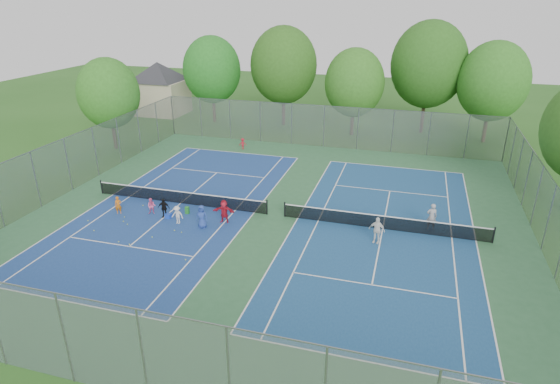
% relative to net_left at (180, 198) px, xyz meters
% --- Properties ---
extents(ground, '(120.00, 120.00, 0.00)m').
position_rel_net_left_xyz_m(ground, '(7.00, 0.00, -0.46)').
color(ground, '#27581B').
rests_on(ground, ground).
extents(court_pad, '(32.00, 32.00, 0.01)m').
position_rel_net_left_xyz_m(court_pad, '(7.00, 0.00, -0.45)').
color(court_pad, '#2D6039').
rests_on(court_pad, ground).
extents(court_left, '(10.97, 23.77, 0.01)m').
position_rel_net_left_xyz_m(court_left, '(0.00, 0.00, -0.44)').
color(court_left, navy).
rests_on(court_left, court_pad).
extents(court_right, '(10.97, 23.77, 0.01)m').
position_rel_net_left_xyz_m(court_right, '(14.00, 0.00, -0.44)').
color(court_right, navy).
rests_on(court_right, court_pad).
extents(net_left, '(12.87, 0.10, 0.91)m').
position_rel_net_left_xyz_m(net_left, '(0.00, 0.00, 0.00)').
color(net_left, black).
rests_on(net_left, ground).
extents(net_right, '(12.87, 0.10, 0.91)m').
position_rel_net_left_xyz_m(net_right, '(14.00, 0.00, 0.00)').
color(net_right, black).
rests_on(net_right, ground).
extents(fence_north, '(32.00, 0.10, 4.00)m').
position_rel_net_left_xyz_m(fence_north, '(7.00, 16.00, 1.54)').
color(fence_north, gray).
rests_on(fence_north, ground).
extents(fence_south, '(32.00, 0.10, 4.00)m').
position_rel_net_left_xyz_m(fence_south, '(7.00, -16.00, 1.54)').
color(fence_south, gray).
rests_on(fence_south, ground).
extents(fence_west, '(0.10, 32.00, 4.00)m').
position_rel_net_left_xyz_m(fence_west, '(-9.00, 0.00, 1.54)').
color(fence_west, gray).
rests_on(fence_west, ground).
extents(fence_east, '(0.10, 32.00, 4.00)m').
position_rel_net_left_xyz_m(fence_east, '(23.00, 0.00, 1.54)').
color(fence_east, gray).
rests_on(fence_east, ground).
extents(house, '(11.03, 11.03, 7.30)m').
position_rel_net_left_xyz_m(house, '(-15.00, 24.00, 3.76)').
color(house, '#B7A88C').
rests_on(house, ground).
extents(tree_nw, '(6.40, 6.40, 9.58)m').
position_rel_net_left_xyz_m(tree_nw, '(-7.00, 22.00, 5.44)').
color(tree_nw, '#443326').
rests_on(tree_nw, ground).
extents(tree_nl, '(7.20, 7.20, 10.69)m').
position_rel_net_left_xyz_m(tree_nl, '(1.00, 23.00, 6.09)').
color(tree_nl, '#443326').
rests_on(tree_nl, ground).
extents(tree_nc, '(6.00, 6.00, 8.85)m').
position_rel_net_left_xyz_m(tree_nc, '(9.00, 21.00, 4.94)').
color(tree_nc, '#443326').
rests_on(tree_nc, ground).
extents(tree_nr, '(7.60, 7.60, 11.42)m').
position_rel_net_left_xyz_m(tree_nr, '(16.00, 24.00, 6.59)').
color(tree_nr, '#443326').
rests_on(tree_nr, ground).
extents(tree_ne, '(6.60, 6.60, 9.77)m').
position_rel_net_left_xyz_m(tree_ne, '(22.00, 22.00, 5.51)').
color(tree_ne, '#443326').
rests_on(tree_ne, ground).
extents(tree_side_w, '(5.60, 5.60, 8.47)m').
position_rel_net_left_xyz_m(tree_side_w, '(-12.00, 10.00, 4.79)').
color(tree_side_w, '#443326').
rests_on(tree_side_w, ground).
extents(ball_crate, '(0.38, 0.38, 0.31)m').
position_rel_net_left_xyz_m(ball_crate, '(0.32, -2.32, -0.30)').
color(ball_crate, '#1940BD').
rests_on(ball_crate, ground).
extents(ball_hopper, '(0.28, 0.28, 0.49)m').
position_rel_net_left_xyz_m(ball_hopper, '(1.21, -1.36, -0.21)').
color(ball_hopper, green).
rests_on(ball_hopper, ground).
extents(student_a, '(0.53, 0.47, 1.23)m').
position_rel_net_left_xyz_m(student_a, '(-3.18, -2.64, 0.16)').
color(student_a, '#CC6513').
rests_on(student_a, ground).
extents(student_b, '(0.64, 0.56, 1.12)m').
position_rel_net_left_xyz_m(student_b, '(-1.03, -2.05, 0.11)').
color(student_b, '#ED5C97').
rests_on(student_b, ground).
extents(student_c, '(0.80, 0.47, 1.23)m').
position_rel_net_left_xyz_m(student_c, '(1.31, -2.88, 0.16)').
color(student_c, silver).
rests_on(student_c, ground).
extents(student_d, '(0.83, 0.43, 1.35)m').
position_rel_net_left_xyz_m(student_d, '(0.01, -2.29, 0.22)').
color(student_d, black).
rests_on(student_d, ground).
extents(student_e, '(0.81, 0.60, 1.52)m').
position_rel_net_left_xyz_m(student_e, '(3.05, -2.95, 0.31)').
color(student_e, '#274291').
rests_on(student_e, ground).
extents(student_f, '(1.46, 0.58, 1.54)m').
position_rel_net_left_xyz_m(student_f, '(4.10, -1.85, 0.32)').
color(student_f, red).
rests_on(student_f, ground).
extents(child_far_baseline, '(0.76, 0.54, 1.07)m').
position_rel_net_left_xyz_m(child_far_baseline, '(-0.19, 13.07, 0.08)').
color(child_far_baseline, '#AD1825').
rests_on(child_far_baseline, ground).
extents(instructor, '(0.70, 0.52, 1.74)m').
position_rel_net_left_xyz_m(instructor, '(16.85, 0.83, 0.42)').
color(instructor, '#9A9A9D').
rests_on(instructor, ground).
extents(teen_court_b, '(1.02, 0.57, 1.65)m').
position_rel_net_left_xyz_m(teen_court_b, '(13.75, -1.85, 0.37)').
color(teen_court_b, white).
rests_on(teen_court_b, ground).
extents(tennis_ball_0, '(0.07, 0.07, 0.07)m').
position_rel_net_left_xyz_m(tennis_ball_0, '(-2.31, -1.14, -0.42)').
color(tennis_ball_0, '#BED230').
rests_on(tennis_ball_0, ground).
extents(tennis_ball_1, '(0.07, 0.07, 0.07)m').
position_rel_net_left_xyz_m(tennis_ball_1, '(1.59, -3.89, -0.42)').
color(tennis_ball_1, '#CCD932').
rests_on(tennis_ball_1, ground).
extents(tennis_ball_2, '(0.07, 0.07, 0.07)m').
position_rel_net_left_xyz_m(tennis_ball_2, '(2.12, -3.99, -0.42)').
color(tennis_ball_2, '#A9CA2F').
rests_on(tennis_ball_2, ground).
extents(tennis_ball_3, '(0.07, 0.07, 0.07)m').
position_rel_net_left_xyz_m(tennis_ball_3, '(-0.10, -6.23, -0.42)').
color(tennis_ball_3, yellow).
rests_on(tennis_ball_3, ground).
extents(tennis_ball_4, '(0.07, 0.07, 0.07)m').
position_rel_net_left_xyz_m(tennis_ball_4, '(-1.70, -3.98, -0.42)').
color(tennis_ball_4, '#C2DE33').
rests_on(tennis_ball_4, ground).
extents(tennis_ball_5, '(0.07, 0.07, 0.07)m').
position_rel_net_left_xyz_m(tennis_ball_5, '(-2.20, -3.67, -0.42)').
color(tennis_ball_5, '#B4CE2F').
rests_on(tennis_ball_5, ground).
extents(tennis_ball_6, '(0.07, 0.07, 0.07)m').
position_rel_net_left_xyz_m(tennis_ball_6, '(-3.21, -5.31, -0.42)').
color(tennis_ball_6, '#C4D030').
rests_on(tennis_ball_6, ground).
extents(tennis_ball_7, '(0.07, 0.07, 0.07)m').
position_rel_net_left_xyz_m(tennis_ball_7, '(3.85, -6.88, -0.42)').
color(tennis_ball_7, '#D2E535').
rests_on(tennis_ball_7, ground).
extents(tennis_ball_8, '(0.07, 0.07, 0.07)m').
position_rel_net_left_xyz_m(tennis_ball_8, '(-0.90, -6.12, -0.42)').
color(tennis_ball_8, yellow).
rests_on(tennis_ball_8, ground).
extents(tennis_ball_9, '(0.07, 0.07, 0.07)m').
position_rel_net_left_xyz_m(tennis_ball_9, '(-2.50, -3.10, -0.42)').
color(tennis_ball_9, '#AEC32D').
rests_on(tennis_ball_9, ground).
extents(tennis_ball_10, '(0.07, 0.07, 0.07)m').
position_rel_net_left_xyz_m(tennis_ball_10, '(0.71, -5.05, -0.42)').
color(tennis_ball_10, '#BBE134').
rests_on(tennis_ball_10, ground).
extents(tennis_ball_11, '(0.07, 0.07, 0.07)m').
position_rel_net_left_xyz_m(tennis_ball_11, '(-4.46, -4.23, -0.42)').
color(tennis_ball_11, '#B5D932').
rests_on(tennis_ball_11, ground).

